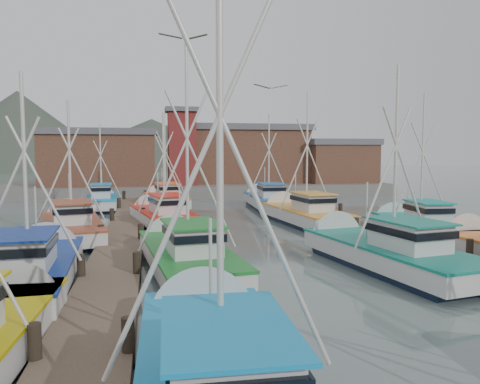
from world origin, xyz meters
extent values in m
plane|color=#536462|center=(0.00, 0.00, 0.00)|extent=(260.00, 260.00, 0.00)
cube|color=brown|center=(-7.00, 4.00, 0.20)|extent=(2.20, 46.00, 0.40)
cylinder|color=black|center=(-8.00, -9.00, 0.45)|extent=(0.30, 0.30, 1.50)
cylinder|color=black|center=(-8.00, -2.00, 0.45)|extent=(0.30, 0.30, 1.50)
cylinder|color=black|center=(-8.00, 5.00, 0.45)|extent=(0.30, 0.30, 1.50)
cylinder|color=black|center=(-8.00, 12.00, 0.45)|extent=(0.30, 0.30, 1.50)
cylinder|color=black|center=(-8.00, 19.00, 0.45)|extent=(0.30, 0.30, 1.50)
cylinder|color=black|center=(-8.00, 26.00, 0.45)|extent=(0.30, 0.30, 1.50)
cylinder|color=black|center=(-6.00, -9.00, 0.45)|extent=(0.30, 0.30, 1.50)
cylinder|color=black|center=(-6.00, -2.00, 0.45)|extent=(0.30, 0.30, 1.50)
cylinder|color=black|center=(-6.00, 5.00, 0.45)|extent=(0.30, 0.30, 1.50)
cylinder|color=black|center=(-6.00, 12.00, 0.45)|extent=(0.30, 0.30, 1.50)
cylinder|color=black|center=(-6.00, 19.00, 0.45)|extent=(0.30, 0.30, 1.50)
cylinder|color=black|center=(-6.00, 26.00, 0.45)|extent=(0.30, 0.30, 1.50)
cube|color=brown|center=(7.00, 4.00, 0.20)|extent=(2.20, 46.00, 0.40)
cylinder|color=black|center=(6.00, -2.00, 0.45)|extent=(0.30, 0.30, 1.50)
cylinder|color=black|center=(6.00, 5.00, 0.45)|extent=(0.30, 0.30, 1.50)
cylinder|color=black|center=(6.00, 12.00, 0.45)|extent=(0.30, 0.30, 1.50)
cylinder|color=black|center=(6.00, 19.00, 0.45)|extent=(0.30, 0.30, 1.50)
cylinder|color=black|center=(6.00, 26.00, 0.45)|extent=(0.30, 0.30, 1.50)
cylinder|color=black|center=(8.00, -2.00, 0.45)|extent=(0.30, 0.30, 1.50)
cylinder|color=black|center=(8.00, 5.00, 0.45)|extent=(0.30, 0.30, 1.50)
cylinder|color=black|center=(8.00, 12.00, 0.45)|extent=(0.30, 0.30, 1.50)
cylinder|color=black|center=(8.00, 19.00, 0.45)|extent=(0.30, 0.30, 1.50)
cylinder|color=black|center=(8.00, 26.00, 0.45)|extent=(0.30, 0.30, 1.50)
cube|color=slate|center=(0.00, 37.00, 0.60)|extent=(44.00, 16.00, 1.20)
cube|color=brown|center=(-11.00, 35.00, 3.95)|extent=(12.00, 8.00, 5.50)
cube|color=#58585D|center=(-11.00, 35.00, 7.05)|extent=(12.72, 8.48, 0.70)
cube|color=brown|center=(6.00, 37.00, 4.30)|extent=(14.00, 9.00, 6.20)
cube|color=#58585D|center=(6.00, 37.00, 7.75)|extent=(14.84, 9.54, 0.70)
cube|color=brown|center=(17.00, 34.00, 3.45)|extent=(8.00, 6.00, 4.50)
cube|color=#58585D|center=(17.00, 34.00, 6.05)|extent=(8.48, 6.36, 0.70)
cube|color=maroon|center=(-2.00, 33.00, 5.20)|extent=(3.00, 3.00, 8.00)
cube|color=#58585D|center=(-2.00, 33.00, 9.45)|extent=(3.60, 3.60, 0.50)
cone|color=#404B3E|center=(-40.00, 115.00, 0.00)|extent=(110.00, 110.00, 42.00)
cone|color=#404B3E|center=(-5.00, 130.00, 0.00)|extent=(140.00, 140.00, 30.00)
cone|color=#404B3E|center=(35.00, 120.00, 0.00)|extent=(90.00, 90.00, 24.00)
cube|color=#1082BB|center=(-4.26, -11.51, 1.08)|extent=(3.26, 9.12, 0.10)
cone|color=silver|center=(-4.13, -7.04, 0.55)|extent=(2.83, 1.18, 2.80)
cube|color=silver|center=(-4.29, -12.58, 1.65)|extent=(1.88, 2.73, 1.10)
cube|color=black|center=(-4.29, -12.58, 1.88)|extent=(2.01, 3.01, 0.28)
cube|color=#1082BB|center=(-4.29, -12.58, 2.24)|extent=(2.13, 3.19, 0.07)
cylinder|color=beige|center=(-4.27, -11.69, 5.26)|extent=(0.13, 0.13, 8.32)
cylinder|color=beige|center=(-4.84, -11.67, 4.28)|extent=(2.96, 0.18, 6.50)
cylinder|color=beige|center=(-3.69, -11.71, 4.28)|extent=(2.96, 0.18, 6.50)
cylinder|color=beige|center=(-4.21, -9.90, 2.30)|extent=(0.07, 0.07, 2.50)
cone|color=silver|center=(-9.30, -4.82, 0.55)|extent=(2.53, 1.22, 2.48)
cube|color=black|center=(-4.04, -1.01, 0.05)|extent=(3.43, 8.04, 0.70)
cube|color=silver|center=(-4.04, -1.01, 0.70)|extent=(3.90, 9.14, 0.80)
cube|color=#177826|center=(-4.04, -1.01, 1.08)|extent=(4.00, 9.24, 0.10)
cone|color=silver|center=(-4.56, 3.39, 0.55)|extent=(2.88, 1.42, 2.77)
cube|color=silver|center=(-3.92, -2.07, 1.65)|extent=(2.09, 2.85, 1.10)
cube|color=black|center=(-3.92, -2.07, 1.88)|extent=(2.23, 3.13, 0.28)
cube|color=#177826|center=(-3.92, -2.07, 2.24)|extent=(2.37, 3.32, 0.07)
cylinder|color=beige|center=(-4.02, -1.19, 5.11)|extent=(0.14, 0.14, 8.02)
cylinder|color=beige|center=(-4.58, -1.26, 4.17)|extent=(2.85, 0.43, 6.26)
cylinder|color=beige|center=(-3.46, -1.12, 4.17)|extent=(2.85, 0.43, 6.26)
cylinder|color=beige|center=(-4.23, 0.57, 2.30)|extent=(0.08, 0.08, 2.47)
cube|color=black|center=(4.32, -1.93, 0.05)|extent=(4.01, 8.48, 0.70)
cube|color=silver|center=(4.32, -1.93, 0.70)|extent=(4.56, 9.64, 0.80)
cube|color=#117966|center=(4.32, -1.93, 1.08)|extent=(4.66, 9.75, 0.10)
cone|color=silver|center=(3.53, 2.63, 0.55)|extent=(3.04, 1.58, 2.90)
cube|color=silver|center=(4.51, -3.03, 1.65)|extent=(2.32, 3.06, 1.10)
cube|color=black|center=(4.51, -3.03, 1.88)|extent=(2.48, 3.35, 0.28)
cube|color=#117966|center=(4.51, -3.03, 2.24)|extent=(2.63, 3.56, 0.07)
cylinder|color=beige|center=(4.35, -2.11, 4.75)|extent=(0.15, 0.15, 7.31)
cylinder|color=beige|center=(3.77, -2.21, 3.89)|extent=(2.59, 0.54, 5.71)
cylinder|color=beige|center=(4.93, -2.01, 3.89)|extent=(2.59, 0.54, 5.71)
cylinder|color=beige|center=(4.03, -0.29, 2.30)|extent=(0.09, 0.09, 2.58)
cube|color=black|center=(-9.69, -2.30, 0.05)|extent=(2.97, 7.88, 0.70)
cube|color=silver|center=(-9.69, -2.30, 0.70)|extent=(3.38, 8.96, 0.80)
cube|color=navy|center=(-9.69, -2.30, 1.08)|extent=(3.47, 9.05, 0.10)
cone|color=silver|center=(-9.95, 2.09, 0.55)|extent=(2.81, 1.26, 2.75)
cube|color=silver|center=(-9.63, -3.36, 1.65)|extent=(1.93, 2.74, 1.10)
cube|color=black|center=(-9.63, -3.36, 1.88)|extent=(2.06, 3.01, 0.28)
cube|color=navy|center=(-9.63, -3.36, 2.24)|extent=(2.18, 3.19, 0.07)
cylinder|color=beige|center=(-9.68, -2.48, 4.37)|extent=(0.14, 0.14, 6.54)
cylinder|color=beige|center=(-10.28, -2.51, 3.60)|extent=(2.35, 0.24, 5.12)
cylinder|color=beige|center=(-9.08, -2.44, 3.60)|extent=(2.35, 0.24, 5.12)
cylinder|color=beige|center=(-9.78, -0.72, 2.30)|extent=(0.08, 0.08, 2.64)
cone|color=silver|center=(9.55, 0.90, 0.55)|extent=(2.92, 1.36, 2.83)
cube|color=black|center=(-4.66, 10.84, 0.05)|extent=(4.05, 8.09, 0.70)
cube|color=silver|center=(-4.66, 10.84, 0.70)|extent=(4.61, 9.19, 0.80)
cube|color=red|center=(-4.66, 10.84, 1.08)|extent=(4.71, 9.30, 0.10)
cone|color=silver|center=(-5.56, 15.15, 0.55)|extent=(2.92, 1.64, 2.75)
cube|color=silver|center=(-4.44, 9.81, 1.65)|extent=(2.28, 2.95, 1.10)
cube|color=black|center=(-4.44, 9.81, 1.88)|extent=(2.45, 3.23, 0.28)
cube|color=red|center=(-4.44, 9.81, 2.24)|extent=(2.59, 3.42, 0.07)
cylinder|color=beige|center=(-4.62, 10.67, 4.26)|extent=(0.15, 0.15, 6.32)
cylinder|color=beige|center=(-5.17, 10.56, 3.52)|extent=(2.24, 0.56, 4.94)
cylinder|color=beige|center=(-4.07, 10.79, 3.52)|extent=(2.24, 0.56, 4.94)
cylinder|color=beige|center=(-4.98, 12.39, 2.30)|extent=(0.08, 0.08, 2.45)
cube|color=black|center=(4.74, 10.26, 0.05)|extent=(3.49, 8.16, 0.70)
cube|color=silver|center=(4.74, 10.26, 0.70)|extent=(3.97, 9.27, 0.80)
cube|color=gold|center=(4.74, 10.26, 1.08)|extent=(4.06, 9.37, 0.10)
cone|color=silver|center=(4.22, 14.72, 0.55)|extent=(2.92, 1.42, 2.81)
cube|color=silver|center=(4.87, 9.19, 1.65)|extent=(2.12, 2.89, 1.10)
cube|color=black|center=(4.87, 9.19, 1.88)|extent=(2.27, 3.17, 0.28)
cube|color=gold|center=(4.87, 9.19, 2.24)|extent=(2.41, 3.37, 0.07)
cylinder|color=beige|center=(4.77, 10.08, 4.99)|extent=(0.14, 0.14, 7.77)
cylinder|color=beige|center=(4.19, 10.01, 4.07)|extent=(2.77, 0.42, 6.08)
cylinder|color=beige|center=(5.34, 10.15, 4.07)|extent=(2.77, 0.42, 6.08)
cylinder|color=beige|center=(4.55, 11.86, 2.30)|extent=(0.08, 0.08, 2.51)
cube|color=black|center=(-9.88, 7.77, 0.05)|extent=(4.13, 8.40, 0.70)
cube|color=silver|center=(-9.88, 7.77, 0.70)|extent=(4.69, 9.54, 0.80)
cube|color=brown|center=(-9.88, 7.77, 1.08)|extent=(4.80, 9.65, 0.10)
cone|color=silver|center=(-10.77, 12.25, 0.55)|extent=(3.01, 1.64, 2.85)
cube|color=silver|center=(-9.66, 6.70, 1.65)|extent=(2.34, 3.05, 1.10)
cube|color=black|center=(-9.66, 6.70, 1.88)|extent=(2.51, 3.34, 0.28)
cube|color=brown|center=(-9.66, 6.70, 2.24)|extent=(2.66, 3.54, 0.07)
cylinder|color=beige|center=(-9.84, 7.59, 4.43)|extent=(0.16, 0.16, 6.65)
cylinder|color=beige|center=(-10.46, 7.47, 3.64)|extent=(2.37, 0.57, 5.21)
cylinder|color=beige|center=(-9.23, 7.72, 3.64)|extent=(2.37, 0.57, 5.21)
cylinder|color=beige|center=(-10.20, 9.39, 2.30)|extent=(0.09, 0.09, 2.74)
cube|color=black|center=(9.32, 4.03, 0.05)|extent=(2.72, 6.89, 0.70)
cube|color=silver|center=(9.32, 4.03, 0.70)|extent=(3.09, 7.83, 0.80)
cube|color=#0D847E|center=(9.32, 4.03, 1.08)|extent=(3.17, 7.91, 0.10)
cone|color=silver|center=(9.60, 7.85, 0.55)|extent=(2.50, 1.28, 2.42)
cube|color=silver|center=(9.25, 3.11, 1.65)|extent=(1.73, 2.41, 1.10)
cube|color=black|center=(9.25, 3.11, 1.88)|extent=(1.85, 2.65, 0.28)
cube|color=#0D847E|center=(9.25, 3.11, 2.24)|extent=(1.96, 2.81, 0.07)
cylinder|color=beige|center=(9.31, 3.88, 4.61)|extent=(0.12, 0.12, 7.02)
cylinder|color=beige|center=(8.79, 3.92, 3.79)|extent=(2.50, 0.27, 5.49)
cylinder|color=beige|center=(9.82, 3.84, 3.79)|extent=(2.50, 0.27, 5.49)
cylinder|color=beige|center=(9.42, 5.41, 2.30)|extent=(0.07, 0.07, 2.24)
cube|color=black|center=(-4.23, 21.63, 0.05)|extent=(3.45, 7.41, 0.70)
cube|color=silver|center=(-4.23, 21.63, 0.70)|extent=(3.92, 8.43, 0.80)
cube|color=orange|center=(-4.23, 21.63, 1.08)|extent=(4.01, 8.52, 0.10)
cone|color=silver|center=(-4.89, 25.63, 0.55)|extent=(2.68, 1.50, 2.53)
cube|color=silver|center=(-4.07, 20.67, 1.65)|extent=(2.01, 2.66, 1.10)
cube|color=black|center=(-4.07, 20.67, 1.88)|extent=(2.15, 2.92, 0.28)
cube|color=orange|center=(-4.07, 20.67, 2.24)|extent=(2.28, 3.10, 0.07)
cylinder|color=beige|center=(-4.20, 21.47, 4.70)|extent=(0.13, 0.13, 7.21)
cylinder|color=beige|center=(-4.72, 21.39, 3.86)|extent=(2.55, 0.50, 5.63)
cylinder|color=beige|center=(-3.69, 21.55, 3.86)|extent=(2.55, 0.50, 5.63)
cylinder|color=beige|center=(-4.47, 23.07, 2.30)|extent=(0.08, 0.08, 2.26)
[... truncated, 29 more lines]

